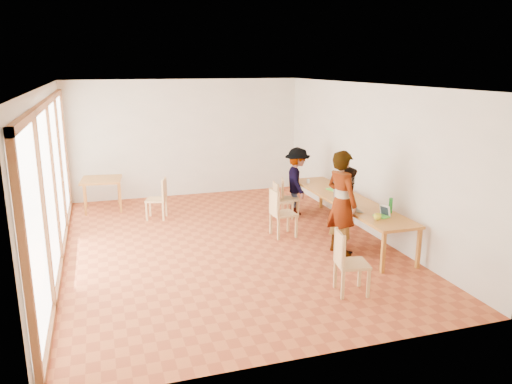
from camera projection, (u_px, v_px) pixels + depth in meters
The scene contains 25 objects.
ground at pixel (225, 244), 9.58m from camera, with size 8.00×8.00×0.00m, color #AF542A.
wall_back at pixel (186, 138), 12.90m from camera, with size 6.00×0.10×3.00m, color beige.
wall_front at pixel (311, 237), 5.52m from camera, with size 6.00×0.10×3.00m, color beige.
wall_right at pixel (367, 159), 10.09m from camera, with size 0.10×8.00×3.00m, color beige.
window_wall at pixel (52, 179), 8.34m from camera, with size 0.10×8.00×3.00m, color white.
ceiling at pixel (222, 84), 8.83m from camera, with size 6.00×8.00×0.04m, color white.
communal_table at pixel (347, 201), 9.99m from camera, with size 0.80×4.00×0.75m.
side_table at pixel (101, 182), 11.73m from camera, with size 0.90×0.90×0.75m.
chair_near at pixel (346, 256), 7.40m from camera, with size 0.53×0.53×0.52m.
chair_mid at pixel (279, 208), 9.89m from camera, with size 0.48×0.48×0.52m.
chair_far at pixel (279, 197), 11.08m from camera, with size 0.41×0.41×0.44m.
chair_empty at pixel (286, 194), 11.28m from camera, with size 0.49×0.49×0.45m.
chair_spare at pixel (160, 194), 11.06m from camera, with size 0.54×0.54×0.49m.
person_near at pixel (341, 203), 8.93m from camera, with size 0.69×0.46×1.90m, color gray.
person_mid at pixel (347, 208), 9.18m from camera, with size 0.76×0.59×1.57m, color gray.
person_far at pixel (297, 181), 11.38m from camera, with size 1.00×0.57×1.54m, color gray.
laptop_near at pixel (383, 213), 8.79m from camera, with size 0.26×0.28×0.20m.
laptop_mid at pixel (343, 196), 9.99m from camera, with size 0.26×0.27×0.20m.
laptop_far at pixel (334, 187), 10.67m from camera, with size 0.26×0.27×0.20m.
yellow_mug at pixel (377, 217), 8.61m from camera, with size 0.13×0.13×0.10m, color gold.
green_bottle at pixel (391, 206), 8.98m from camera, with size 0.07×0.07×0.28m, color #1A8226.
clear_glass at pixel (308, 181), 11.27m from camera, with size 0.07×0.07×0.09m, color silver.
condiment_cup at pixel (388, 213), 8.89m from camera, with size 0.08×0.08×0.06m, color white.
pink_phone at pixel (334, 188), 10.78m from camera, with size 0.05×0.10×0.01m, color #BB415F.
black_pouch at pixel (345, 195), 10.07m from camera, with size 0.16×0.26×0.09m, color black.
Camera 1 is at (-2.16, -8.79, 3.36)m, focal length 35.00 mm.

